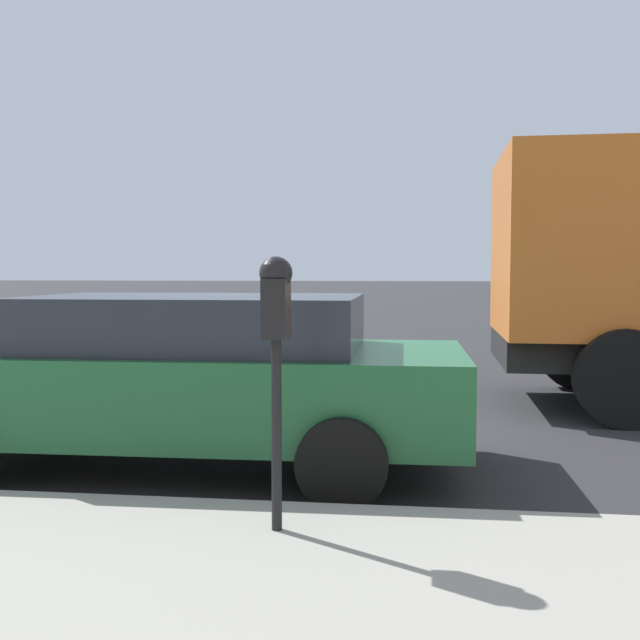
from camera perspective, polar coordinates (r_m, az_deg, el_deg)
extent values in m
plane|color=#2B2B2D|center=(7.23, -4.08, -9.34)|extent=(220.00, 220.00, 0.00)
cylinder|color=black|center=(4.35, -3.33, -8.73)|extent=(0.06, 0.06, 1.11)
cube|color=black|center=(4.25, -3.37, 0.86)|extent=(0.20, 0.14, 0.34)
sphere|color=black|center=(4.24, -3.38, 3.61)|extent=(0.19, 0.19, 0.19)
cube|color=gold|center=(4.35, -3.11, 0.38)|extent=(0.01, 0.11, 0.12)
cube|color=black|center=(4.35, -3.11, 1.94)|extent=(0.01, 0.10, 0.08)
cube|color=#1E5B33|center=(6.38, -10.96, -5.14)|extent=(2.00, 4.79, 0.68)
cube|color=#232833|center=(6.27, -9.36, -0.16)|extent=(1.73, 2.69, 0.44)
cylinder|color=black|center=(7.86, -19.19, -6.10)|extent=(0.23, 0.64, 0.64)
cylinder|color=black|center=(5.24, 1.70, -10.82)|extent=(0.23, 0.64, 0.64)
cylinder|color=black|center=(7.11, 2.99, -6.92)|extent=(0.23, 0.64, 0.64)
cube|color=#C66623|center=(9.64, 20.58, 5.42)|extent=(2.68, 2.43, 2.17)
cylinder|color=black|center=(8.43, 22.22, -4.14)|extent=(0.32, 1.05, 1.04)
cylinder|color=black|center=(10.98, 18.98, -2.27)|extent=(0.32, 1.05, 1.04)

